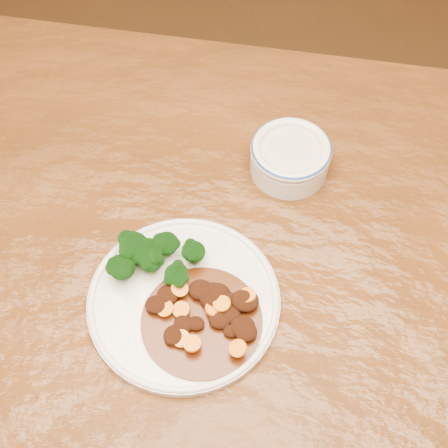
# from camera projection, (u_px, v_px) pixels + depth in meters

# --- Properties ---
(ground) EXTENTS (4.00, 4.00, 0.00)m
(ground) POSITION_uv_depth(u_px,v_px,m) (230.00, 426.00, 1.47)
(ground) COLOR #462B11
(ground) RESTS_ON ground
(dining_table) EXTENTS (1.52, 0.93, 0.75)m
(dining_table) POSITION_uv_depth(u_px,v_px,m) (234.00, 302.00, 0.90)
(dining_table) COLOR #592C0F
(dining_table) RESTS_ON ground
(dinner_plate) EXTENTS (0.25, 0.25, 0.02)m
(dinner_plate) POSITION_uv_depth(u_px,v_px,m) (184.00, 300.00, 0.81)
(dinner_plate) COLOR silver
(dinner_plate) RESTS_ON dining_table
(broccoli_florets) EXTENTS (0.12, 0.08, 0.04)m
(broccoli_florets) POSITION_uv_depth(u_px,v_px,m) (150.00, 255.00, 0.81)
(broccoli_florets) COLOR #7C9A50
(broccoli_florets) RESTS_ON dinner_plate
(mince_stew) EXTENTS (0.15, 0.15, 0.03)m
(mince_stew) POSITION_uv_depth(u_px,v_px,m) (209.00, 312.00, 0.78)
(mince_stew) COLOR #4F1D08
(mince_stew) RESTS_ON dinner_plate
(dip_bowl) EXTENTS (0.12, 0.12, 0.05)m
(dip_bowl) POSITION_uv_depth(u_px,v_px,m) (290.00, 156.00, 0.91)
(dip_bowl) COLOR beige
(dip_bowl) RESTS_ON dining_table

